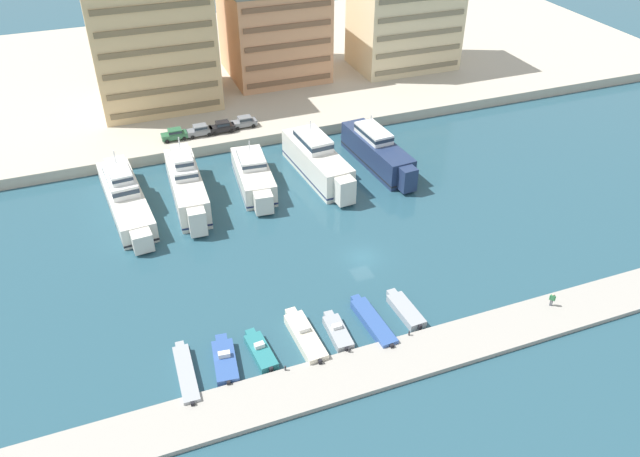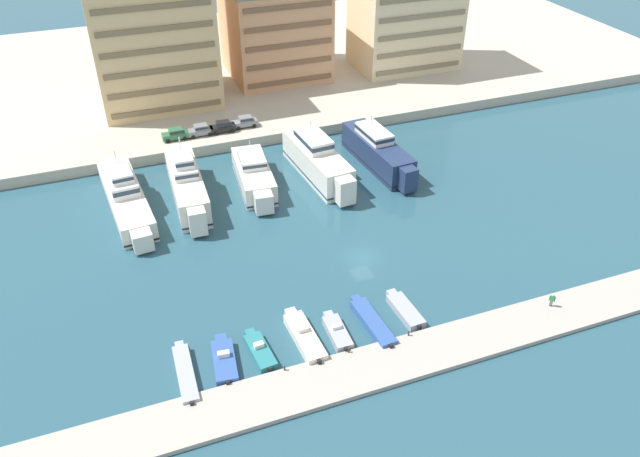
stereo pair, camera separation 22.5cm
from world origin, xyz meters
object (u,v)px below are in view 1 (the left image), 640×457
object	(u,v)px
motorboat_grey_far_left	(186,374)
motorboat_grey_mid_right	(405,310)
yacht_ivory_center_left	(318,161)
car_black_mid_left	(222,126)
car_grey_center_left	(244,121)
pedestrian_near_edge	(552,299)
motorboat_teal_mid_left	(260,351)
motorboat_blue_center_right	(373,322)
car_green_far_left	(175,134)
yacht_ivory_mid_left	(254,175)
motorboat_blue_left	(225,360)
yacht_navy_center	(378,152)
yacht_ivory_left	(187,184)
motorboat_cream_center_left	(305,337)
car_grey_left	(200,130)
yacht_ivory_far_left	(125,196)
motorboat_grey_center	(337,332)

from	to	relation	value
motorboat_grey_far_left	motorboat_grey_mid_right	world-z (taller)	motorboat_grey_far_left
yacht_ivory_center_left	car_black_mid_left	size ratio (longest dim) A/B	4.69
yacht_ivory_center_left	motorboat_grey_mid_right	distance (m)	31.67
car_grey_center_left	pedestrian_near_edge	bearing A→B (deg)	-68.89
yacht_ivory_center_left	motorboat_teal_mid_left	size ratio (longest dim) A/B	3.08
motorboat_blue_center_right	car_green_far_left	bearing A→B (deg)	104.67
yacht_ivory_mid_left	motorboat_blue_left	size ratio (longest dim) A/B	2.36
yacht_navy_center	pedestrian_near_edge	xyz separation A→B (m)	(4.14, -36.50, -0.80)
yacht_ivory_left	motorboat_cream_center_left	size ratio (longest dim) A/B	2.28
motorboat_grey_far_left	car_green_far_left	xyz separation A→B (m)	(7.59, 48.12, 2.28)
yacht_ivory_mid_left	motorboat_grey_mid_right	xyz separation A→B (m)	(8.20, -31.88, -1.45)
motorboat_teal_mid_left	car_black_mid_left	bearing A→B (deg)	80.95
yacht_navy_center	motorboat_blue_left	xyz separation A→B (m)	(-31.54, -31.63, -1.88)
yacht_ivory_left	motorboat_grey_far_left	size ratio (longest dim) A/B	2.28
yacht_navy_center	car_grey_center_left	size ratio (longest dim) A/B	4.60
yacht_ivory_left	pedestrian_near_edge	world-z (taller)	yacht_ivory_left
motorboat_blue_left	car_grey_left	xyz separation A→B (m)	(7.64, 47.77, 2.27)
car_grey_center_left	yacht_ivory_left	bearing A→B (deg)	-127.70
yacht_ivory_left	motorboat_cream_center_left	world-z (taller)	yacht_ivory_left
yacht_ivory_mid_left	car_green_far_left	xyz separation A→B (m)	(-8.53, 15.60, 0.84)
yacht_ivory_far_left	car_grey_center_left	world-z (taller)	yacht_ivory_far_left
yacht_ivory_center_left	car_green_far_left	xyz separation A→B (m)	(-18.26, 15.92, 0.17)
yacht_navy_center	motorboat_grey_far_left	world-z (taller)	yacht_navy_center
yacht_ivory_left	motorboat_grey_far_left	world-z (taller)	yacht_ivory_left
yacht_ivory_center_left	motorboat_grey_far_left	distance (m)	41.34
yacht_ivory_left	yacht_ivory_mid_left	world-z (taller)	yacht_ivory_left
yacht_ivory_far_left	car_green_far_left	bearing A→B (deg)	57.91
yacht_ivory_center_left	motorboat_grey_far_left	xyz separation A→B (m)	(-25.84, -32.20, -2.11)
motorboat_blue_center_right	car_grey_center_left	bearing A→B (deg)	91.21
motorboat_grey_far_left	car_black_mid_left	bearing A→B (deg)	72.38
motorboat_teal_mid_left	motorboat_blue_center_right	bearing A→B (deg)	-1.27
motorboat_grey_mid_right	pedestrian_near_edge	bearing A→B (deg)	-18.55
yacht_ivory_left	motorboat_blue_center_right	size ratio (longest dim) A/B	2.25
motorboat_grey_far_left	motorboat_blue_center_right	xyz separation A→B (m)	(20.15, 0.11, 0.03)
motorboat_teal_mid_left	yacht_ivory_center_left	bearing A→B (deg)	60.27
car_black_mid_left	motorboat_blue_center_right	bearing A→B (deg)	-84.21
yacht_navy_center	car_green_far_left	distance (m)	32.26
motorboat_teal_mid_left	motorboat_cream_center_left	xyz separation A→B (m)	(4.89, 0.17, 0.13)
motorboat_grey_far_left	motorboat_blue_left	size ratio (longest dim) A/B	1.24
car_grey_center_left	pedestrian_near_edge	size ratio (longest dim) A/B	2.44
motorboat_cream_center_left	car_grey_center_left	distance (m)	48.60
motorboat_grey_center	car_green_far_left	world-z (taller)	car_green_far_left
motorboat_teal_mid_left	car_green_far_left	distance (m)	47.79
yacht_ivory_left	motorboat_cream_center_left	bearing A→B (deg)	-79.09
motorboat_grey_center	car_green_far_left	size ratio (longest dim) A/B	1.47
motorboat_blue_center_right	car_grey_left	xyz separation A→B (m)	(-8.54, 48.03, 2.25)
yacht_ivory_left	car_green_far_left	xyz separation A→B (m)	(1.14, 15.86, 0.15)
yacht_ivory_mid_left	motorboat_teal_mid_left	world-z (taller)	yacht_ivory_mid_left
motorboat_grey_mid_right	car_green_far_left	distance (m)	50.40
yacht_ivory_left	pedestrian_near_edge	bearing A→B (deg)	-47.92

